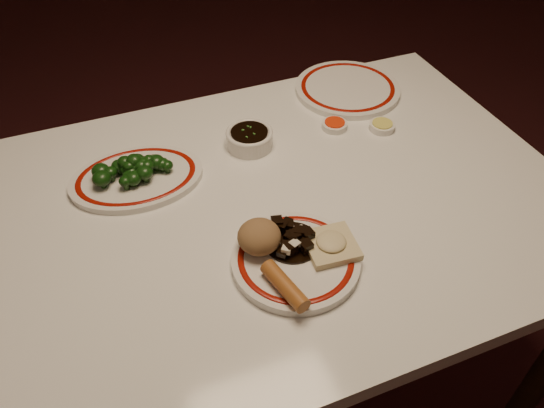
% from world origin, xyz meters
% --- Properties ---
extents(ground, '(7.00, 7.00, 0.00)m').
position_xyz_m(ground, '(0.00, 0.00, 0.00)').
color(ground, black).
rests_on(ground, ground).
extents(dining_table, '(1.20, 0.90, 0.75)m').
position_xyz_m(dining_table, '(0.00, 0.00, 0.66)').
color(dining_table, white).
rests_on(dining_table, ground).
extents(main_plate, '(0.25, 0.25, 0.02)m').
position_xyz_m(main_plate, '(-0.07, -0.18, 0.76)').
color(main_plate, white).
rests_on(main_plate, dining_table).
extents(rice_mound, '(0.08, 0.08, 0.06)m').
position_xyz_m(rice_mound, '(-0.13, -0.13, 0.80)').
color(rice_mound, olive).
rests_on(rice_mound, main_plate).
extents(spring_roll, '(0.05, 0.11, 0.03)m').
position_xyz_m(spring_roll, '(-0.12, -0.24, 0.78)').
color(spring_roll, '#A86229').
rests_on(spring_roll, main_plate).
extents(fried_wonton, '(0.10, 0.10, 0.03)m').
position_xyz_m(fried_wonton, '(-0.00, -0.18, 0.78)').
color(fried_wonton, beige).
rests_on(fried_wonton, main_plate).
extents(stirfry_heap, '(0.11, 0.11, 0.03)m').
position_xyz_m(stirfry_heap, '(-0.06, -0.14, 0.78)').
color(stirfry_heap, black).
rests_on(stirfry_heap, main_plate).
extents(broccoli_plate, '(0.31, 0.27, 0.02)m').
position_xyz_m(broccoli_plate, '(-0.30, 0.17, 0.76)').
color(broccoli_plate, white).
rests_on(broccoli_plate, dining_table).
extents(broccoli_pile, '(0.17, 0.09, 0.05)m').
position_xyz_m(broccoli_pile, '(-0.30, 0.17, 0.79)').
color(broccoli_pile, '#23471C').
rests_on(broccoli_pile, broccoli_plate).
extents(soy_bowl, '(0.11, 0.11, 0.04)m').
position_xyz_m(soy_bowl, '(-0.03, 0.20, 0.77)').
color(soy_bowl, white).
rests_on(soy_bowl, dining_table).
extents(sweet_sour_dish, '(0.06, 0.06, 0.02)m').
position_xyz_m(sweet_sour_dish, '(0.19, 0.19, 0.76)').
color(sweet_sour_dish, white).
rests_on(sweet_sour_dish, dining_table).
extents(mustard_dish, '(0.06, 0.06, 0.02)m').
position_xyz_m(mustard_dish, '(0.30, 0.14, 0.76)').
color(mustard_dish, white).
rests_on(mustard_dish, dining_table).
extents(far_plate, '(0.32, 0.32, 0.02)m').
position_xyz_m(far_plate, '(0.30, 0.33, 0.76)').
color(far_plate, white).
rests_on(far_plate, dining_table).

